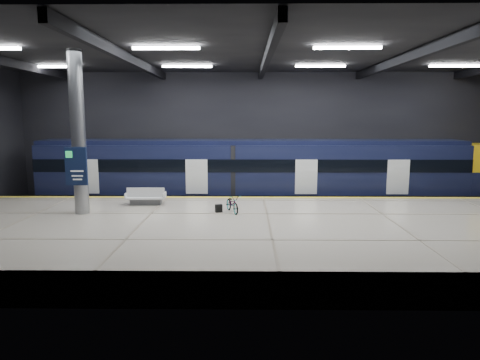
{
  "coord_description": "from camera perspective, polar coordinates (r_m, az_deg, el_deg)",
  "views": [
    {
      "loc": [
        -0.93,
        -19.07,
        5.22
      ],
      "look_at": [
        -1.18,
        1.5,
        2.2
      ],
      "focal_mm": 32.0,
      "sensor_mm": 36.0,
      "label": 1
    }
  ],
  "objects": [
    {
      "name": "ground",
      "position": [
        19.79,
        3.4,
        -6.95
      ],
      "size": [
        30.0,
        30.0,
        0.0
      ],
      "primitive_type": "plane",
      "color": "black",
      "rests_on": "ground"
    },
    {
      "name": "room_shell",
      "position": [
        19.1,
        3.54,
        9.83
      ],
      "size": [
        30.1,
        16.1,
        8.05
      ],
      "color": "black",
      "rests_on": "ground"
    },
    {
      "name": "platform",
      "position": [
        17.24,
        3.8,
        -7.38
      ],
      "size": [
        30.0,
        11.0,
        1.1
      ],
      "primitive_type": "cube",
      "color": "beige",
      "rests_on": "ground"
    },
    {
      "name": "safety_strip",
      "position": [
        22.22,
        3.1,
        -2.33
      ],
      "size": [
        30.0,
        0.4,
        0.01
      ],
      "primitive_type": "cube",
      "color": "yellow",
      "rests_on": "platform"
    },
    {
      "name": "rails",
      "position": [
        25.12,
        2.82,
        -3.47
      ],
      "size": [
        30.0,
        1.52,
        0.16
      ],
      "color": "gray",
      "rests_on": "ground"
    },
    {
      "name": "train",
      "position": [
        24.86,
        5.62,
        1.0
      ],
      "size": [
        29.4,
        2.84,
        3.79
      ],
      "color": "black",
      "rests_on": "ground"
    },
    {
      "name": "bench",
      "position": [
        20.84,
        -12.45,
        -2.45
      ],
      "size": [
        1.85,
        0.77,
        0.82
      ],
      "rotation": [
        0.0,
        0.0,
        0.01
      ],
      "color": "#595B60",
      "rests_on": "platform"
    },
    {
      "name": "bicycle",
      "position": [
        18.7,
        -1.02,
        -3.15
      ],
      "size": [
        1.0,
        1.57,
        0.78
      ],
      "primitive_type": "imported",
      "rotation": [
        0.0,
        0.0,
        0.35
      ],
      "color": "#99999E",
      "rests_on": "platform"
    },
    {
      "name": "pannier_bag",
      "position": [
        18.77,
        -2.86,
        -3.79
      ],
      "size": [
        0.34,
        0.27,
        0.35
      ],
      "primitive_type": "cube",
      "rotation": [
        0.0,
        0.0,
        0.32
      ],
      "color": "black",
      "rests_on": "platform"
    },
    {
      "name": "info_column",
      "position": [
        19.4,
        -20.77,
        5.57
      ],
      "size": [
        0.9,
        0.78,
        6.9
      ],
      "color": "#9EA0A5",
      "rests_on": "platform"
    }
  ]
}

